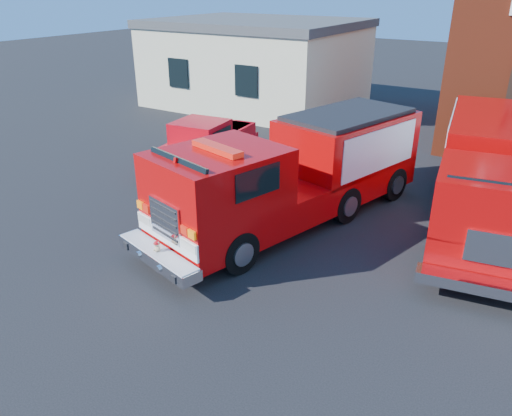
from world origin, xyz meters
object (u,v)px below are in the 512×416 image
Objects in this scene: fire_engine at (296,172)px; secondary_truck at (492,174)px; side_building at (257,62)px; pickup_truck at (205,144)px.

secondary_truck is at bearing 29.44° from fire_engine.
side_building reaches higher than secondary_truck.
side_building is 1.11× the size of fire_engine.
fire_engine is at bearing -150.56° from secondary_truck.
side_building is at bearing 145.02° from secondary_truck.
fire_engine reaches higher than secondary_truck.
side_building is 14.78m from fire_engine.
side_building is at bearing 112.09° from pickup_truck.
fire_engine is 1.06× the size of secondary_truck.
secondary_truck is at bearing 1.77° from pickup_truck.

